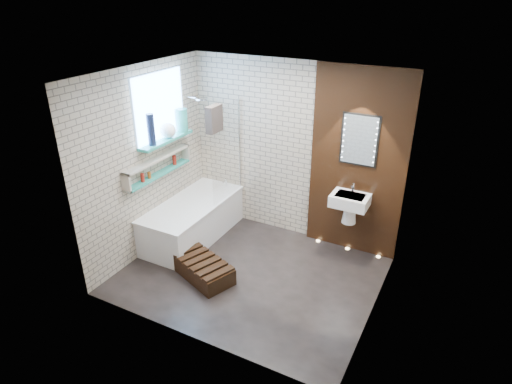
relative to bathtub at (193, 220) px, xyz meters
The scene contains 15 objects.
ground 1.34m from the bathtub, 20.18° to the right, with size 3.20×3.20×0.00m, color black.
room_shell 1.65m from the bathtub, 20.18° to the right, with size 3.24×3.20×2.60m.
walnut_panel 2.53m from the bathtub, 20.65° to the left, with size 1.30×0.06×2.60m, color black.
clerestory_window 1.65m from the bathtub, 163.78° to the right, with size 0.18×1.00×0.94m.
display_niche 1.00m from the bathtub, 135.46° to the right, with size 0.14×1.30×0.26m.
bathtub is the anchor object (origin of this frame).
bath_screen 1.14m from the bathtub, 51.10° to the left, with size 0.01×0.78×1.40m, color white.
towel 1.61m from the bathtub, 22.89° to the left, with size 0.11×0.28×0.36m, color #2A2321.
shower_head 1.78m from the bathtub, 98.54° to the left, with size 0.18×0.18×0.02m, color silver.
washbasin 2.32m from the bathtub, 16.01° to the left, with size 0.50×0.36×0.58m.
led_mirror 2.68m from the bathtub, 19.78° to the left, with size 0.50×0.02×0.70m.
walnut_step 0.99m from the bathtub, 50.20° to the right, with size 0.99×0.44×0.22m, color black.
niche_bottles 0.96m from the bathtub, 137.55° to the right, with size 0.06×0.74×0.14m.
sill_vases 1.43m from the bathtub, behind, with size 0.21×0.80×0.42m.
floor_uplights 2.32m from the bathtub, 19.02° to the left, with size 0.96×0.06×0.01m.
Camera 1 is at (2.29, -4.20, 3.50)m, focal length 30.83 mm.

